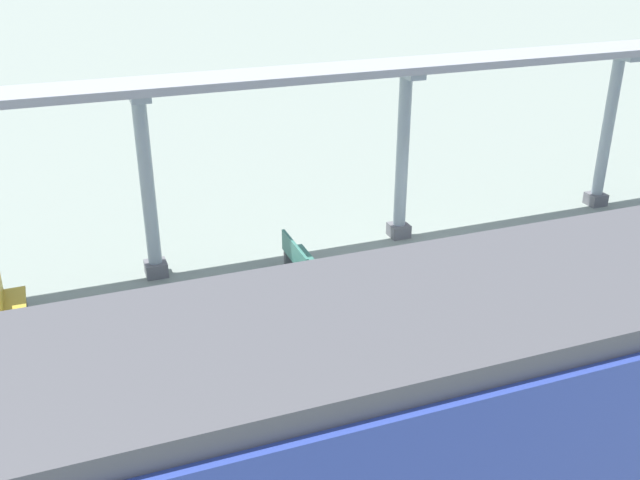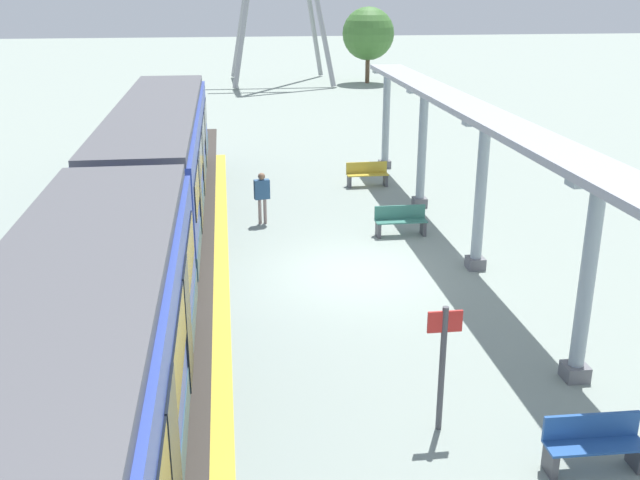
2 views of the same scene
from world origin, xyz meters
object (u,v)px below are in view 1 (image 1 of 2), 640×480
bench_mid_platform (301,261)px  passenger_waiting_near_edge (287,356)px  canopy_pillar_third (402,156)px  canopy_pillar_fourth (147,187)px  train_far_carriage (245,478)px  canopy_pillar_second (607,131)px  bench_far_end (9,308)px

bench_mid_platform → passenger_waiting_near_edge: (-3.93, 1.57, 0.55)m
canopy_pillar_third → canopy_pillar_fourth: size_ratio=1.00×
canopy_pillar_fourth → bench_mid_platform: bearing=-115.6°
train_far_carriage → bench_mid_platform: (6.99, -3.00, -1.39)m
canopy_pillar_fourth → canopy_pillar_second: bearing=-90.0°
train_far_carriage → canopy_pillar_fourth: (8.29, -0.28, 0.11)m
canopy_pillar_third → passenger_waiting_near_edge: bearing=139.8°
bench_mid_platform → passenger_waiting_near_edge: 4.27m
train_far_carriage → canopy_pillar_fourth: bearing=-2.0°
canopy_pillar_third → canopy_pillar_fourth: bearing=90.0°
train_far_carriage → passenger_waiting_near_edge: 3.48m
canopy_pillar_second → passenger_waiting_near_edge: bearing=117.5°
canopy_pillar_second → bench_far_end: bearing=95.0°
bench_mid_platform → canopy_pillar_second: bearing=-81.3°
train_far_carriage → canopy_pillar_second: canopy_pillar_second is taller
train_far_carriage → bench_far_end: 7.61m
canopy_pillar_fourth → passenger_waiting_near_edge: size_ratio=2.41×
canopy_pillar_third → canopy_pillar_fourth: 5.57m
canopy_pillar_second → train_far_carriage: bearing=125.9°
canopy_pillar_third → passenger_waiting_near_edge: (-5.23, 4.43, -0.95)m
canopy_pillar_fourth → bench_mid_platform: size_ratio=2.56×
canopy_pillar_fourth → bench_far_end: canopy_pillar_fourth is taller
bench_mid_platform → bench_far_end: (0.07, 5.49, 0.00)m
canopy_pillar_second → bench_far_end: canopy_pillar_second is taller
train_far_carriage → canopy_pillar_third: bearing=-35.2°
bench_far_end → canopy_pillar_third: bearing=-81.6°
canopy_pillar_third → canopy_pillar_second: bearing=-90.0°
canopy_pillar_fourth → bench_far_end: (-1.23, 2.77, -1.50)m
canopy_pillar_second → passenger_waiting_near_edge: canopy_pillar_second is taller
train_far_carriage → bench_mid_platform: 7.73m
canopy_pillar_second → canopy_pillar_third: bearing=90.0°
canopy_pillar_second → bench_mid_platform: bearing=98.7°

